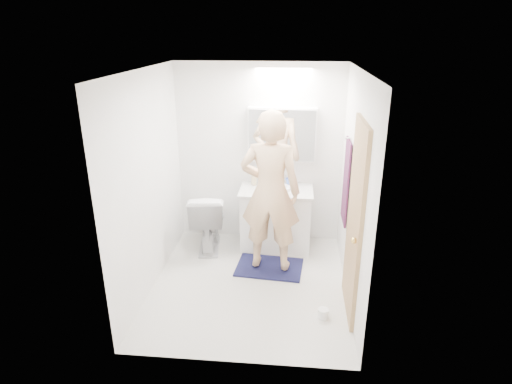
# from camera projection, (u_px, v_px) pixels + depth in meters

# --- Properties ---
(floor) EXTENTS (2.50, 2.50, 0.00)m
(floor) POSITION_uv_depth(u_px,v_px,m) (250.00, 284.00, 4.94)
(floor) COLOR silver
(floor) RESTS_ON ground
(ceiling) EXTENTS (2.50, 2.50, 0.00)m
(ceiling) POSITION_uv_depth(u_px,v_px,m) (248.00, 70.00, 4.08)
(ceiling) COLOR white
(ceiling) RESTS_ON floor
(wall_back) EXTENTS (2.50, 0.00, 2.50)m
(wall_back) POSITION_uv_depth(u_px,v_px,m) (259.00, 155.00, 5.67)
(wall_back) COLOR white
(wall_back) RESTS_ON floor
(wall_front) EXTENTS (2.50, 0.00, 2.50)m
(wall_front) POSITION_uv_depth(u_px,v_px,m) (232.00, 242.00, 3.35)
(wall_front) COLOR white
(wall_front) RESTS_ON floor
(wall_left) EXTENTS (0.00, 2.50, 2.50)m
(wall_left) POSITION_uv_depth(u_px,v_px,m) (148.00, 184.00, 4.61)
(wall_left) COLOR white
(wall_left) RESTS_ON floor
(wall_right) EXTENTS (0.00, 2.50, 2.50)m
(wall_right) POSITION_uv_depth(u_px,v_px,m) (354.00, 190.00, 4.41)
(wall_right) COLOR white
(wall_right) RESTS_ON floor
(vanity_cabinet) EXTENTS (0.90, 0.55, 0.78)m
(vanity_cabinet) POSITION_uv_depth(u_px,v_px,m) (276.00, 220.00, 5.68)
(vanity_cabinet) COLOR white
(vanity_cabinet) RESTS_ON floor
(countertop) EXTENTS (0.95, 0.58, 0.04)m
(countertop) POSITION_uv_depth(u_px,v_px,m) (276.00, 191.00, 5.53)
(countertop) COLOR silver
(countertop) RESTS_ON vanity_cabinet
(sink_basin) EXTENTS (0.36, 0.36, 0.03)m
(sink_basin) POSITION_uv_depth(u_px,v_px,m) (276.00, 188.00, 5.54)
(sink_basin) COLOR white
(sink_basin) RESTS_ON countertop
(faucet) EXTENTS (0.02, 0.02, 0.16)m
(faucet) POSITION_uv_depth(u_px,v_px,m) (277.00, 178.00, 5.70)
(faucet) COLOR silver
(faucet) RESTS_ON countertop
(medicine_cabinet) EXTENTS (0.88, 0.14, 0.70)m
(medicine_cabinet) POSITION_uv_depth(u_px,v_px,m) (282.00, 135.00, 5.47)
(medicine_cabinet) COLOR white
(medicine_cabinet) RESTS_ON wall_back
(mirror_panel) EXTENTS (0.84, 0.01, 0.66)m
(mirror_panel) POSITION_uv_depth(u_px,v_px,m) (282.00, 136.00, 5.40)
(mirror_panel) COLOR silver
(mirror_panel) RESTS_ON medicine_cabinet
(toilet) EXTENTS (0.54, 0.84, 0.80)m
(toilet) POSITION_uv_depth(u_px,v_px,m) (208.00, 220.00, 5.64)
(toilet) COLOR white
(toilet) RESTS_ON floor
(bath_rug) EXTENTS (0.85, 0.62, 0.02)m
(bath_rug) POSITION_uv_depth(u_px,v_px,m) (269.00, 267.00, 5.26)
(bath_rug) COLOR #191440
(bath_rug) RESTS_ON floor
(person) EXTENTS (0.74, 0.52, 1.92)m
(person) POSITION_uv_depth(u_px,v_px,m) (270.00, 192.00, 4.91)
(person) COLOR #E3B688
(person) RESTS_ON bath_rug
(door) EXTENTS (0.04, 0.80, 2.00)m
(door) POSITION_uv_depth(u_px,v_px,m) (355.00, 222.00, 4.16)
(door) COLOR tan
(door) RESTS_ON wall_right
(door_knob) EXTENTS (0.06, 0.06, 0.06)m
(door_knob) POSITION_uv_depth(u_px,v_px,m) (354.00, 241.00, 3.90)
(door_knob) COLOR gold
(door_knob) RESTS_ON door
(towel) EXTENTS (0.02, 0.42, 1.00)m
(towel) POSITION_uv_depth(u_px,v_px,m) (346.00, 182.00, 4.96)
(towel) COLOR #131E3C
(towel) RESTS_ON wall_right
(towel_hook) EXTENTS (0.07, 0.02, 0.02)m
(towel_hook) POSITION_uv_depth(u_px,v_px,m) (348.00, 138.00, 4.78)
(towel_hook) COLOR silver
(towel_hook) RESTS_ON wall_right
(soap_bottle_a) EXTENTS (0.08, 0.08, 0.21)m
(soap_bottle_a) POSITION_uv_depth(u_px,v_px,m) (254.00, 177.00, 5.65)
(soap_bottle_a) COLOR tan
(soap_bottle_a) RESTS_ON countertop
(soap_bottle_b) EXTENTS (0.10, 0.10, 0.18)m
(soap_bottle_b) POSITION_uv_depth(u_px,v_px,m) (266.00, 178.00, 5.67)
(soap_bottle_b) COLOR #60A6CF
(soap_bottle_b) RESTS_ON countertop
(toothbrush_cup) EXTENTS (0.15, 0.15, 0.10)m
(toothbrush_cup) POSITION_uv_depth(u_px,v_px,m) (290.00, 182.00, 5.64)
(toothbrush_cup) COLOR #4166C5
(toothbrush_cup) RESTS_ON countertop
(toilet_paper_roll) EXTENTS (0.11, 0.11, 0.10)m
(toilet_paper_roll) POSITION_uv_depth(u_px,v_px,m) (323.00, 313.00, 4.34)
(toilet_paper_roll) COLOR white
(toilet_paper_roll) RESTS_ON floor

